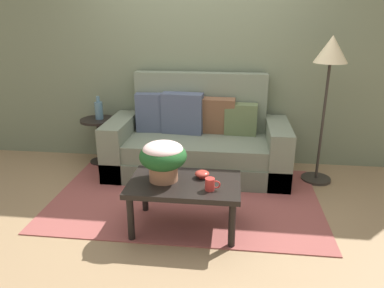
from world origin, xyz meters
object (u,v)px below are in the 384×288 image
at_px(couch, 197,144).
at_px(coffee_mug, 210,184).
at_px(floor_lamp, 330,64).
at_px(coffee_table, 184,188).
at_px(potted_plant, 163,157).
at_px(snack_bowl, 202,174).
at_px(table_vase, 99,110).
at_px(side_table, 99,133).

bearing_deg(couch, coffee_mug, -79.61).
bearing_deg(floor_lamp, coffee_table, -139.65).
bearing_deg(potted_plant, snack_bowl, 14.33).
bearing_deg(couch, potted_plant, -97.49).
height_order(coffee_table, coffee_mug, coffee_mug).
relative_size(coffee_table, floor_lamp, 0.60).
bearing_deg(potted_plant, table_vase, 127.91).
height_order(floor_lamp, potted_plant, floor_lamp).
xyz_separation_m(coffee_table, snack_bowl, (0.14, 0.10, 0.10)).
height_order(couch, floor_lamp, floor_lamp).
height_order(couch, snack_bowl, couch).
bearing_deg(coffee_table, snack_bowl, 34.81).
relative_size(coffee_mug, table_vase, 0.45).
relative_size(floor_lamp, table_vase, 5.64).
bearing_deg(floor_lamp, table_vase, 174.85).
bearing_deg(couch, snack_bowl, -81.87).
xyz_separation_m(couch, snack_bowl, (0.16, -1.13, 0.13)).
height_order(coffee_table, potted_plant, potted_plant).
distance_m(coffee_table, potted_plant, 0.33).
distance_m(coffee_mug, snack_bowl, 0.24).
xyz_separation_m(floor_lamp, potted_plant, (-1.52, -1.12, -0.64)).
relative_size(potted_plant, table_vase, 1.42).
height_order(floor_lamp, table_vase, floor_lamp).
height_order(coffee_table, side_table, side_table).
distance_m(couch, potted_plant, 1.26).
xyz_separation_m(side_table, floor_lamp, (2.60, -0.22, 0.90)).
bearing_deg(floor_lamp, side_table, 175.06).
distance_m(coffee_mug, table_vase, 2.11).
bearing_deg(side_table, table_vase, 22.02).
relative_size(snack_bowl, table_vase, 0.45).
height_order(couch, coffee_mug, couch).
relative_size(coffee_table, snack_bowl, 7.54).
xyz_separation_m(couch, coffee_mug, (0.25, -1.36, 0.14)).
xyz_separation_m(side_table, table_vase, (0.02, 0.01, 0.29)).
height_order(couch, coffee_table, couch).
distance_m(side_table, floor_lamp, 2.76).
bearing_deg(table_vase, coffee_table, -47.96).
bearing_deg(coffee_mug, snack_bowl, 111.11).
distance_m(couch, floor_lamp, 1.66).
bearing_deg(coffee_mug, coffee_table, 150.71).
height_order(coffee_table, floor_lamp, floor_lamp).
distance_m(coffee_table, snack_bowl, 0.20).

